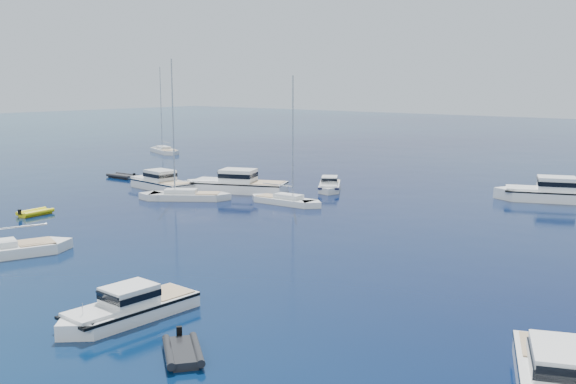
% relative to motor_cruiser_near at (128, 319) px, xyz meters
% --- Properties ---
extents(motor_cruiser_near, '(2.66, 8.23, 2.15)m').
position_rel_motor_cruiser_near_xyz_m(motor_cruiser_near, '(0.00, 0.00, 0.00)').
color(motor_cruiser_near, white).
rests_on(motor_cruiser_near, ground).
extents(motor_cruiser_centre, '(12.23, 8.14, 3.09)m').
position_rel_motor_cruiser_near_xyz_m(motor_cruiser_centre, '(-22.70, 31.01, 0.00)').
color(motor_cruiser_centre, white).
rests_on(motor_cruiser_centre, ground).
extents(motor_cruiser_far_l, '(10.38, 4.05, 2.66)m').
position_rel_motor_cruiser_near_xyz_m(motor_cruiser_far_l, '(-30.62, 27.13, 0.00)').
color(motor_cruiser_far_l, white).
rests_on(motor_cruiser_far_l, ground).
extents(motor_cruiser_distant, '(12.18, 7.83, 3.07)m').
position_rel_motor_cruiser_near_xyz_m(motor_cruiser_distant, '(5.07, 47.02, 0.00)').
color(motor_cruiser_distant, white).
rests_on(motor_cruiser_distant, ground).
extents(motor_cruiser_horizon, '(5.89, 7.25, 1.90)m').
position_rel_motor_cruiser_near_xyz_m(motor_cruiser_horizon, '(-15.71, 38.24, 0.00)').
color(motor_cruiser_horizon, silver).
rests_on(motor_cruiser_horizon, ground).
extents(sailboat_mid_l, '(9.30, 7.84, 14.29)m').
position_rel_motor_cruiser_near_xyz_m(sailboat_mid_l, '(-23.35, 24.37, 0.00)').
color(sailboat_mid_l, silver).
rests_on(sailboat_mid_l, ground).
extents(sailboat_centre, '(8.70, 2.75, 12.61)m').
position_rel_motor_cruiser_near_xyz_m(sailboat_centre, '(-14.13, 28.97, 0.00)').
color(sailboat_centre, white).
rests_on(sailboat_centre, ground).
extents(sailboat_far_l, '(10.10, 5.85, 14.45)m').
position_rel_motor_cruiser_near_xyz_m(sailboat_far_l, '(-58.90, 51.32, 0.00)').
color(sailboat_far_l, silver).
rests_on(sailboat_far_l, ground).
extents(tender_yellow, '(2.10, 3.27, 0.95)m').
position_rel_motor_cruiser_near_xyz_m(tender_yellow, '(-27.58, 10.74, 0.00)').
color(tender_yellow, yellow).
rests_on(tender_yellow, ground).
extents(tender_grey_near, '(3.80, 3.48, 0.95)m').
position_rel_motor_cruiser_near_xyz_m(tender_grey_near, '(5.57, -1.28, 0.00)').
color(tender_grey_near, black).
rests_on(tender_grey_near, ground).
extents(tender_grey_far, '(4.32, 2.55, 0.95)m').
position_rel_motor_cruiser_near_xyz_m(tender_grey_far, '(-40.54, 29.54, 0.00)').
color(tender_grey_far, black).
rests_on(tender_grey_far, ground).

